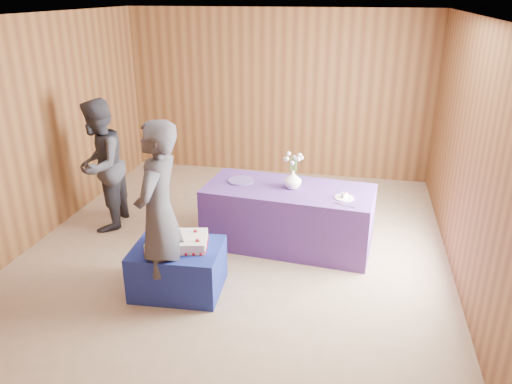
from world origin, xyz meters
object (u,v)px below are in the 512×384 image
(sheet_cake, at_px, (177,241))
(vase, at_px, (293,179))
(serving_table, at_px, (288,216))
(guest_right, at_px, (100,166))
(guest_left, at_px, (159,214))
(cake_table, at_px, (178,269))

(sheet_cake, xyz_separation_m, vase, (1.01, 1.23, 0.30))
(serving_table, xyz_separation_m, guest_right, (-2.45, 0.01, 0.48))
(sheet_cake, bearing_deg, guest_right, 127.65)
(sheet_cake, distance_m, guest_right, 1.94)
(serving_table, bearing_deg, vase, 20.71)
(serving_table, distance_m, sheet_cake, 1.57)
(guest_left, bearing_deg, sheet_cake, 150.72)
(vase, height_order, guest_right, guest_right)
(serving_table, relative_size, guest_left, 1.07)
(vase, height_order, guest_left, guest_left)
(guest_left, bearing_deg, serving_table, 142.17)
(cake_table, xyz_separation_m, guest_right, (-1.48, 1.25, 0.61))
(serving_table, bearing_deg, cake_table, -122.66)
(sheet_cake, distance_m, guest_left, 0.43)
(cake_table, distance_m, serving_table, 1.58)
(guest_right, bearing_deg, sheet_cake, 42.23)
(cake_table, bearing_deg, guest_left, -127.53)
(guest_right, bearing_deg, cake_table, 41.65)
(serving_table, relative_size, guest_right, 1.17)
(guest_left, relative_size, guest_right, 1.09)
(sheet_cake, bearing_deg, serving_table, 38.72)
(serving_table, bearing_deg, sheet_cake, -123.35)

